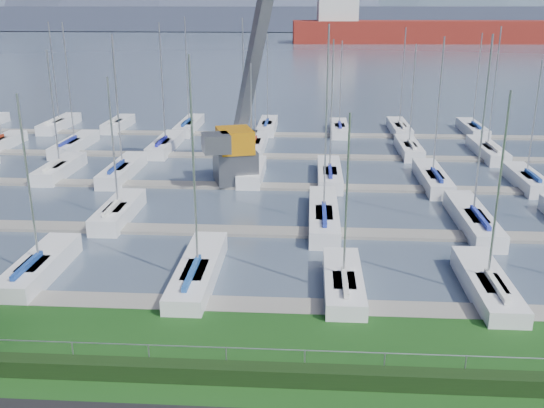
{
  "coord_description": "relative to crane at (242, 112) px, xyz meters",
  "views": [
    {
      "loc": [
        2.02,
        -19.96,
        13.66
      ],
      "look_at": [
        0.0,
        12.0,
        3.0
      ],
      "focal_mm": 40.0,
      "sensor_mm": 36.0,
      "label": 1
    }
  ],
  "objects": [
    {
      "name": "water",
      "position": [
        3.45,
        231.83,
        -5.73
      ],
      "size": [
        800.0,
        540.0,
        0.2
      ],
      "primitive_type": "cube",
      "color": "#49576B"
    },
    {
      "name": "foothill",
      "position": [
        3.45,
        301.83,
        0.67
      ],
      "size": [
        900.0,
        80.0,
        12.0
      ],
      "primitive_type": "cube",
      "color": "#3C4358",
      "rests_on": "water"
    },
    {
      "name": "crane",
      "position": [
        0.0,
        0.0,
        0.0
      ],
      "size": [
        7.33,
        13.05,
        22.35
      ],
      "rotation": [
        0.0,
        0.0,
        0.31
      ],
      "color": "#54555B",
      "rests_on": "water"
    },
    {
      "name": "hedge",
      "position": [
        3.45,
        -28.57,
        -4.98
      ],
      "size": [
        80.0,
        0.7,
        0.7
      ],
      "primitive_type": "cube",
      "color": "black",
      "rests_on": "grass"
    },
    {
      "name": "docks",
      "position": [
        3.45,
        -2.17,
        -5.55
      ],
      "size": [
        90.0,
        41.6,
        0.25
      ],
      "color": "slate",
      "rests_on": "water"
    },
    {
      "name": "sailboat_fleet",
      "position": [
        1.67,
        0.99,
        0.09
      ],
      "size": [
        75.14,
        49.76,
        13.17
      ],
      "color": "maroon",
      "rests_on": "water"
    },
    {
      "name": "cargo_ship_mid",
      "position": [
        47.07,
        184.41,
        -1.84
      ],
      "size": [
        106.55,
        23.16,
        21.5
      ],
      "rotation": [
        0.0,
        0.0,
        0.05
      ],
      "color": "maroon",
      "rests_on": "water"
    },
    {
      "name": "fence",
      "position": [
        3.45,
        -28.17,
        -4.13
      ],
      "size": [
        80.0,
        0.04,
        0.04
      ],
      "primitive_type": "cylinder",
      "rotation": [
        0.0,
        1.57,
        0.0
      ],
      "color": "#9B9DA4",
      "rests_on": "grass"
    }
  ]
}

